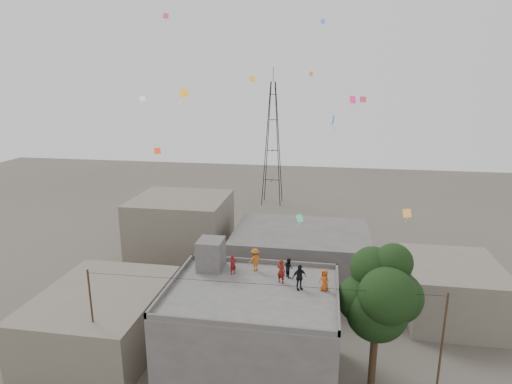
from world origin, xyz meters
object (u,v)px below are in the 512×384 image
(tree, at_px, (381,296))
(person_red_adult, at_px, (281,271))
(transmission_tower, at_px, (273,144))
(stair_head_box, at_px, (211,254))
(person_dark_adult, at_px, (299,277))

(tree, height_order, person_red_adult, tree)
(tree, xyz_separation_m, person_red_adult, (-5.83, 0.72, 0.76))
(transmission_tower, distance_m, person_red_adult, 39.14)
(stair_head_box, distance_m, tree, 10.80)
(transmission_tower, xyz_separation_m, person_red_adult, (5.54, -38.68, -2.21))
(transmission_tower, bearing_deg, tree, -73.91)
(stair_head_box, bearing_deg, person_dark_adult, -18.70)
(person_dark_adult, bearing_deg, person_red_adult, 116.16)
(transmission_tower, distance_m, person_dark_adult, 40.02)
(stair_head_box, height_order, transmission_tower, transmission_tower)
(stair_head_box, bearing_deg, person_red_adult, -15.17)
(person_red_adult, bearing_deg, tree, -164.64)
(tree, distance_m, person_dark_adult, 4.75)
(stair_head_box, relative_size, transmission_tower, 0.10)
(tree, relative_size, person_red_adult, 6.00)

